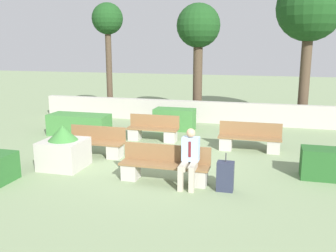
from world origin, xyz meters
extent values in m
plane|color=gray|center=(0.00, 0.00, 0.00)|extent=(60.00, 60.00, 0.00)
cube|color=#ADA89E|center=(0.00, 5.55, 0.43)|extent=(13.34, 0.30, 0.86)
cube|color=brown|center=(0.58, -1.37, 0.40)|extent=(2.08, 0.44, 0.05)
cube|color=brown|center=(0.58, -1.13, 0.62)|extent=(2.08, 0.04, 0.40)
cube|color=#ADA89E|center=(-0.23, -1.37, 0.19)|extent=(0.36, 0.40, 0.37)
cube|color=#ADA89E|center=(1.39, -1.37, 0.19)|extent=(0.36, 0.40, 0.37)
cube|color=brown|center=(2.34, 1.74, 0.40)|extent=(1.84, 0.44, 0.05)
cube|color=brown|center=(2.34, 1.98, 0.62)|extent=(1.84, 0.04, 0.40)
cube|color=#ADA89E|center=(1.65, 1.74, 0.19)|extent=(0.36, 0.40, 0.37)
cube|color=#ADA89E|center=(3.03, 1.74, 0.19)|extent=(0.36, 0.40, 0.37)
cube|color=brown|center=(-0.80, 2.16, 0.40)|extent=(1.69, 0.44, 0.05)
cube|color=brown|center=(-0.80, 2.40, 0.62)|extent=(1.69, 0.04, 0.40)
cube|color=#ADA89E|center=(-1.41, 2.16, 0.19)|extent=(0.36, 0.40, 0.37)
cube|color=#ADA89E|center=(-0.18, 2.16, 0.19)|extent=(0.36, 0.40, 0.37)
cube|color=brown|center=(-1.85, 0.07, 0.40)|extent=(1.68, 0.44, 0.05)
cube|color=brown|center=(-1.85, 0.31, 0.62)|extent=(1.68, 0.05, 0.40)
cube|color=#ADA89E|center=(-2.46, 0.07, 0.19)|extent=(0.36, 0.40, 0.37)
cube|color=#ADA89E|center=(-1.24, 0.07, 0.19)|extent=(0.36, 0.40, 0.37)
cube|color=#B2A893|center=(1.09, -1.58, 0.49)|extent=(0.14, 0.46, 0.13)
cube|color=#B2A893|center=(1.29, -1.58, 0.49)|extent=(0.14, 0.46, 0.13)
cube|color=#B2A893|center=(1.07, -1.81, 0.28)|extent=(0.11, 0.11, 0.55)
cube|color=#B2A893|center=(1.31, -1.81, 0.28)|extent=(0.11, 0.11, 0.55)
cube|color=#9EBCE0|center=(1.19, -1.34, 0.82)|extent=(0.38, 0.22, 0.54)
sphere|color=tan|center=(1.19, -1.36, 1.19)|extent=(0.20, 0.20, 0.20)
cube|color=maroon|center=(1.19, -1.46, 0.84)|extent=(0.06, 0.01, 0.35)
cube|color=#3D7A38|center=(-3.51, 2.29, 0.37)|extent=(2.11, 0.86, 0.73)
cube|color=#3D7A38|center=(-0.50, 3.95, 0.39)|extent=(1.49, 0.75, 0.78)
cube|color=#235623|center=(4.34, -0.17, 0.36)|extent=(1.42, 0.63, 0.72)
cube|color=#ADA89E|center=(-2.17, -1.04, 0.36)|extent=(1.04, 1.04, 0.73)
cone|color=#387533|center=(-2.17, -1.04, 0.91)|extent=(0.75, 0.75, 0.37)
cube|color=#282D42|center=(2.00, -1.54, 0.32)|extent=(0.36, 0.25, 0.65)
cylinder|color=#333338|center=(2.00, -1.54, 0.75)|extent=(0.02, 0.02, 0.20)
cylinder|color=#473828|center=(-4.09, 6.30, 1.91)|extent=(0.26, 0.26, 3.83)
sphere|color=#194219|center=(-4.09, 6.30, 4.20)|extent=(1.35, 1.35, 1.35)
cylinder|color=#473828|center=(-0.16, 6.68, 1.69)|extent=(0.40, 0.40, 3.37)
sphere|color=#194219|center=(-0.16, 6.68, 3.88)|extent=(1.83, 1.83, 1.83)
cylinder|color=#473828|center=(4.17, 6.66, 1.89)|extent=(0.41, 0.41, 3.78)
sphere|color=#194219|center=(4.17, 6.66, 4.48)|extent=(2.56, 2.56, 2.56)
camera|label=1|loc=(2.78, -9.22, 3.09)|focal=40.00mm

